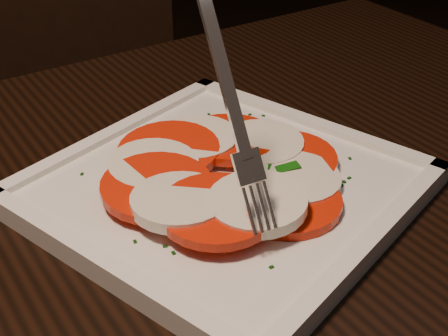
# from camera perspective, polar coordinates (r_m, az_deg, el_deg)

# --- Properties ---
(chair) EXTENTS (0.51, 0.51, 0.93)m
(chair) POSITION_cam_1_polar(r_m,az_deg,el_deg) (1.31, -12.96, 7.47)
(chair) COLOR black
(chair) RESTS_ON ground
(plate) EXTENTS (0.38, 0.38, 0.01)m
(plate) POSITION_cam_1_polar(r_m,az_deg,el_deg) (0.55, 0.00, -1.97)
(plate) COLOR white
(plate) RESTS_ON table
(caprese_salad) EXTENTS (0.23, 0.24, 0.03)m
(caprese_salad) POSITION_cam_1_polar(r_m,az_deg,el_deg) (0.54, -0.00, -0.35)
(caprese_salad) COLOR red
(caprese_salad) RESTS_ON plate
(fork) EXTENTS (0.04, 0.11, 0.17)m
(fork) POSITION_cam_1_polar(r_m,az_deg,el_deg) (0.46, -0.30, 7.09)
(fork) COLOR white
(fork) RESTS_ON caprese_salad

